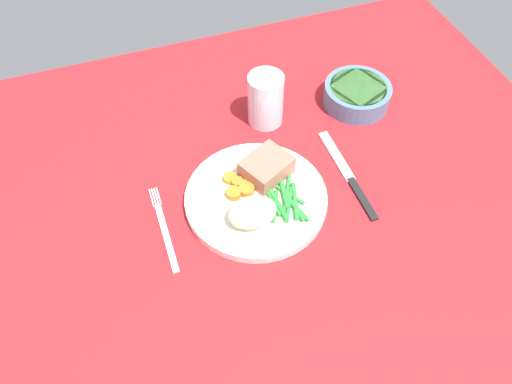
% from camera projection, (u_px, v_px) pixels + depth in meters
% --- Properties ---
extents(dining_table, '(1.20, 0.90, 0.02)m').
position_uv_depth(dining_table, '(247.00, 202.00, 0.81)').
color(dining_table, red).
rests_on(dining_table, ground).
extents(dinner_plate, '(0.23, 0.23, 0.02)m').
position_uv_depth(dinner_plate, '(256.00, 199.00, 0.79)').
color(dinner_plate, white).
rests_on(dinner_plate, dining_table).
extents(meat_portion, '(0.10, 0.09, 0.03)m').
position_uv_depth(meat_portion, '(267.00, 168.00, 0.80)').
color(meat_portion, '#A86B56').
rests_on(meat_portion, dinner_plate).
extents(mashed_potatoes, '(0.08, 0.06, 0.04)m').
position_uv_depth(mashed_potatoes, '(252.00, 212.00, 0.74)').
color(mashed_potatoes, beige).
rests_on(mashed_potatoes, dinner_plate).
extents(carrot_slices, '(0.04, 0.06, 0.01)m').
position_uv_depth(carrot_slices, '(237.00, 186.00, 0.79)').
color(carrot_slices, orange).
rests_on(carrot_slices, dinner_plate).
extents(green_beans, '(0.07, 0.11, 0.01)m').
position_uv_depth(green_beans, '(285.00, 200.00, 0.78)').
color(green_beans, '#2D8C38').
rests_on(green_beans, dinner_plate).
extents(fork, '(0.01, 0.17, 0.00)m').
position_uv_depth(fork, '(164.00, 228.00, 0.77)').
color(fork, silver).
rests_on(fork, dining_table).
extents(knife, '(0.02, 0.20, 0.01)m').
position_uv_depth(knife, '(348.00, 176.00, 0.83)').
color(knife, black).
rests_on(knife, dining_table).
extents(water_glass, '(0.07, 0.07, 0.10)m').
position_uv_depth(water_glass, '(265.00, 103.00, 0.88)').
color(water_glass, silver).
rests_on(water_glass, dining_table).
extents(salad_bowl, '(0.13, 0.13, 0.04)m').
position_uv_depth(salad_bowl, '(357.00, 94.00, 0.93)').
color(salad_bowl, '#4C7299').
rests_on(salad_bowl, dining_table).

